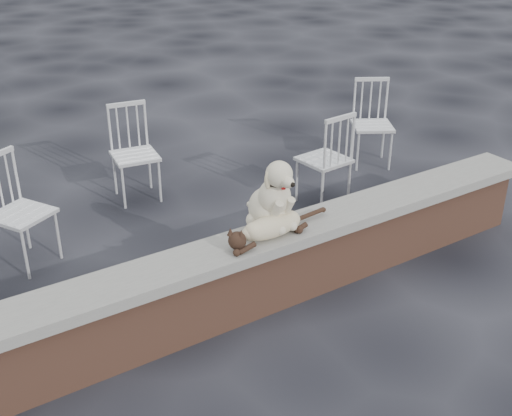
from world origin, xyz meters
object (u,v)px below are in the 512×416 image
dog (269,191)px  chair_a (21,212)px  chair_d (373,124)px  cat (271,225)px  chair_c (324,158)px  chair_b (135,154)px

dog → chair_a: bearing=131.3°
chair_d → chair_a: same height
cat → chair_c: bearing=36.3°
cat → chair_d: 2.99m
dog → chair_a: 2.06m
chair_a → chair_b: (1.27, 0.67, 0.00)m
chair_a → chair_b: same height
chair_d → chair_b: bearing=-162.9°
chair_d → dog: bearing=-117.5°
cat → chair_d: bearing=30.5°
dog → cat: (-0.08, -0.15, -0.18)m
chair_d → chair_b: same height
cat → chair_d: size_ratio=1.16×
dog → chair_b: (-0.14, 2.11, -0.39)m
chair_a → chair_c: bearing=-37.5°
cat → chair_c: size_ratio=1.16×
dog → chair_a: size_ratio=0.59×
dog → chair_d: size_ratio=0.59×
chair_a → chair_c: 2.79m
chair_c → chair_a: bearing=-13.4°
chair_d → chair_c: 1.17m
dog → chair_d: bearing=28.9°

